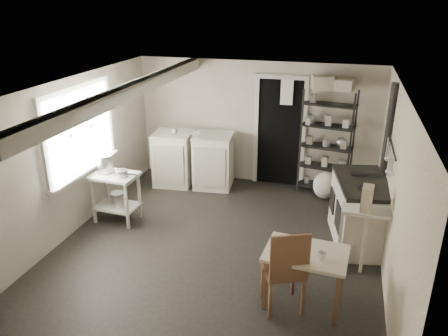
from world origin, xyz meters
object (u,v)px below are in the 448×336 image
(stockpot, at_px, (105,163))
(base_cabinets, at_px, (193,162))
(flour_sack, at_px, (325,186))
(prep_table, at_px, (116,197))
(chair, at_px, (283,270))
(stove, at_px, (359,215))
(shelf_rack, at_px, (327,143))
(work_table, at_px, (304,276))

(stockpot, height_order, base_cabinets, stockpot)
(stockpot, xyz_separation_m, flour_sack, (3.31, 1.66, -0.70))
(prep_table, distance_m, chair, 3.16)
(prep_table, relative_size, chair, 0.75)
(chair, xyz_separation_m, flour_sack, (0.28, 3.09, -0.25))
(stove, bearing_deg, prep_table, 174.41)
(base_cabinets, xyz_separation_m, stove, (2.99, -1.31, -0.02))
(stove, xyz_separation_m, flour_sack, (-0.56, 1.37, -0.20))
(stockpot, bearing_deg, base_cabinets, 61.32)
(base_cabinets, bearing_deg, stockpot, -124.78)
(shelf_rack, relative_size, chair, 1.79)
(base_cabinets, distance_m, flour_sack, 2.45)
(base_cabinets, xyz_separation_m, chair, (2.15, -3.03, 0.03))
(stove, bearing_deg, work_table, -121.98)
(chair, bearing_deg, flour_sack, 60.74)
(shelf_rack, xyz_separation_m, stove, (0.60, -1.63, -0.51))
(prep_table, height_order, shelf_rack, shelf_rack)
(stove, bearing_deg, chair, -127.21)
(work_table, relative_size, flour_sack, 1.87)
(shelf_rack, xyz_separation_m, chair, (-0.24, -3.35, -0.46))
(work_table, bearing_deg, stove, 69.12)
(stockpot, relative_size, stove, 0.22)
(stockpot, xyz_separation_m, shelf_rack, (3.27, 1.92, 0.01))
(stockpot, bearing_deg, chair, -25.30)
(prep_table, relative_size, shelf_rack, 0.42)
(flour_sack, bearing_deg, prep_table, -151.23)
(stockpot, distance_m, work_table, 3.56)
(stockpot, height_order, flour_sack, stockpot)
(prep_table, xyz_separation_m, work_table, (3.08, -1.25, -0.02))
(stockpot, relative_size, shelf_rack, 0.14)
(shelf_rack, bearing_deg, stove, -60.21)
(stockpot, distance_m, stove, 3.91)
(stockpot, xyz_separation_m, work_table, (3.26, -1.31, -0.56))
(stockpot, xyz_separation_m, base_cabinets, (0.88, 1.60, -0.48))
(stockpot, relative_size, flour_sack, 0.55)
(shelf_rack, bearing_deg, prep_table, -137.81)
(flour_sack, bearing_deg, chair, -95.27)
(prep_table, xyz_separation_m, base_cabinets, (0.70, 1.67, 0.06))
(prep_table, bearing_deg, chair, -25.58)
(work_table, bearing_deg, chair, -153.03)
(stove, xyz_separation_m, work_table, (-0.61, -1.60, -0.06))
(work_table, distance_m, chair, 0.28)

